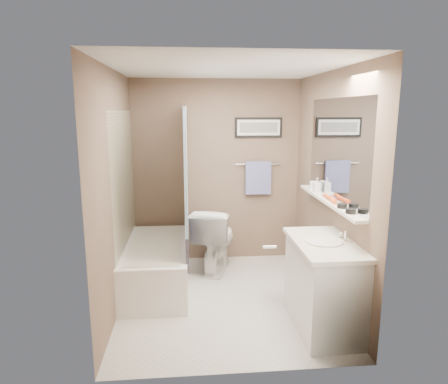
{
  "coord_description": "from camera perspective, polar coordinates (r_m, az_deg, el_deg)",
  "views": [
    {
      "loc": [
        -0.37,
        -3.98,
        2.0
      ],
      "look_at": [
        0.0,
        0.15,
        1.15
      ],
      "focal_mm": 32.0,
      "sensor_mm": 36.0,
      "label": 1
    }
  ],
  "objects": [
    {
      "name": "ground",
      "position": [
        4.47,
        0.18,
        -15.01
      ],
      "size": [
        2.5,
        2.5,
        0.0
      ],
      "primitive_type": "plane",
      "color": "beige",
      "rests_on": "ground"
    },
    {
      "name": "ceiling",
      "position": [
        4.01,
        0.2,
        17.03
      ],
      "size": [
        2.2,
        2.5,
        0.04
      ],
      "primitive_type": "cube",
      "color": "white",
      "rests_on": "wall_back"
    },
    {
      "name": "wall_back",
      "position": [
        5.28,
        -1.05,
        2.87
      ],
      "size": [
        2.2,
        0.04,
        2.4
      ],
      "primitive_type": "cube",
      "color": "brown",
      "rests_on": "ground"
    },
    {
      "name": "wall_front",
      "position": [
        2.88,
        2.47,
        -4.51
      ],
      "size": [
        2.2,
        0.04,
        2.4
      ],
      "primitive_type": "cube",
      "color": "brown",
      "rests_on": "ground"
    },
    {
      "name": "wall_left",
      "position": [
        4.12,
        -14.95,
        -0.01
      ],
      "size": [
        0.04,
        2.5,
        2.4
      ],
      "primitive_type": "cube",
      "color": "brown",
      "rests_on": "ground"
    },
    {
      "name": "wall_right",
      "position": [
        4.31,
        14.65,
        0.51
      ],
      "size": [
        0.04,
        2.5,
        2.4
      ],
      "primitive_type": "cube",
      "color": "brown",
      "rests_on": "ground"
    },
    {
      "name": "tile_surround",
      "position": [
        4.64,
        -13.95,
        -1.19
      ],
      "size": [
        0.02,
        1.55,
        2.0
      ],
      "primitive_type": "cube",
      "color": "tan",
      "rests_on": "wall_left"
    },
    {
      "name": "curtain_rod",
      "position": [
        4.48,
        -5.64,
        12.18
      ],
      "size": [
        0.02,
        1.55,
        0.02
      ],
      "primitive_type": "cylinder",
      "rotation": [
        1.57,
        0.0,
        0.0
      ],
      "color": "silver",
      "rests_on": "wall_left"
    },
    {
      "name": "curtain_upper",
      "position": [
        4.52,
        -5.47,
        3.91
      ],
      "size": [
        0.03,
        1.45,
        1.28
      ],
      "primitive_type": "cube",
      "color": "white",
      "rests_on": "curtain_rod"
    },
    {
      "name": "curtain_lower",
      "position": [
        4.7,
        -5.28,
        -6.06
      ],
      "size": [
        0.03,
        1.45,
        0.36
      ],
      "primitive_type": "cube",
      "color": "#282A4C",
      "rests_on": "curtain_rod"
    },
    {
      "name": "mirror",
      "position": [
        4.11,
        15.78,
        5.86
      ],
      "size": [
        0.02,
        1.6,
        1.0
      ],
      "primitive_type": "cube",
      "color": "silver",
      "rests_on": "wall_right"
    },
    {
      "name": "shelf",
      "position": [
        4.17,
        14.68,
        -1.24
      ],
      "size": [
        0.12,
        1.6,
        0.03
      ],
      "primitive_type": "cube",
      "color": "silver",
      "rests_on": "wall_right"
    },
    {
      "name": "towel_bar",
      "position": [
        5.32,
        4.89,
        3.98
      ],
      "size": [
        0.6,
        0.02,
        0.02
      ],
      "primitive_type": "cylinder",
      "rotation": [
        0.0,
        1.57,
        0.0
      ],
      "color": "silver",
      "rests_on": "wall_back"
    },
    {
      "name": "towel",
      "position": [
        5.33,
        4.89,
        2.04
      ],
      "size": [
        0.34,
        0.05,
        0.44
      ],
      "primitive_type": "cube",
      "color": "#959CD8",
      "rests_on": "towel_bar"
    },
    {
      "name": "art_frame",
      "position": [
        5.29,
        4.95,
        9.17
      ],
      "size": [
        0.62,
        0.02,
        0.26
      ],
      "primitive_type": "cube",
      "color": "black",
      "rests_on": "wall_back"
    },
    {
      "name": "art_mat",
      "position": [
        5.28,
        4.98,
        9.16
      ],
      "size": [
        0.56,
        0.0,
        0.2
      ],
      "primitive_type": "cube",
      "color": "white",
      "rests_on": "art_frame"
    },
    {
      "name": "art_image",
      "position": [
        5.28,
        4.98,
        9.16
      ],
      "size": [
        0.5,
        0.0,
        0.13
      ],
      "primitive_type": "cube",
      "color": "#595959",
      "rests_on": "art_mat"
    },
    {
      "name": "door",
      "position": [
        3.05,
        12.85,
        -7.81
      ],
      "size": [
        0.8,
        0.02,
        2.0
      ],
      "primitive_type": "cube",
      "color": "silver",
      "rests_on": "wall_front"
    },
    {
      "name": "door_handle",
      "position": [
        3.02,
        6.52,
        -7.82
      ],
      "size": [
        0.1,
        0.02,
        0.02
      ],
      "primitive_type": "cylinder",
      "rotation": [
        0.0,
        1.57,
        0.0
      ],
      "color": "silver",
      "rests_on": "door"
    },
    {
      "name": "bathtub",
      "position": [
        4.73,
        -9.52,
        -10.28
      ],
      "size": [
        0.7,
        1.5,
        0.5
      ],
      "primitive_type": "cube",
      "rotation": [
        0.0,
        0.0,
        -0.0
      ],
      "color": "white",
      "rests_on": "ground"
    },
    {
      "name": "tub_rim",
      "position": [
        4.65,
        -9.62,
        -7.41
      ],
      "size": [
        0.56,
        1.36,
        0.02
      ],
      "primitive_type": "cube",
      "color": "beige",
      "rests_on": "bathtub"
    },
    {
      "name": "toilet",
      "position": [
        5.08,
        -1.32,
        -6.64
      ],
      "size": [
        0.67,
        0.9,
        0.82
      ],
      "primitive_type": "imported",
      "rotation": [
        0.0,
        0.0,
        2.85
      ],
      "color": "white",
      "rests_on": "ground"
    },
    {
      "name": "vanity",
      "position": [
        3.89,
        14.02,
        -13.06
      ],
      "size": [
        0.51,
        0.9,
        0.8
      ],
      "primitive_type": "cube",
      "rotation": [
        0.0,
        0.0,
        0.01
      ],
      "color": "silver",
      "rests_on": "ground"
    },
    {
      "name": "countertop",
      "position": [
        3.73,
        14.19,
        -7.19
      ],
      "size": [
        0.54,
        0.96,
        0.04
      ],
      "primitive_type": "cube",
      "color": "beige",
      "rests_on": "vanity"
    },
    {
      "name": "sink_basin",
      "position": [
        3.72,
        14.07,
        -6.79
      ],
      "size": [
        0.34,
        0.34,
        0.01
      ],
      "primitive_type": "cylinder",
      "color": "silver",
      "rests_on": "countertop"
    },
    {
      "name": "faucet_spout",
      "position": [
        3.78,
        16.98,
        -6.01
      ],
      "size": [
        0.02,
        0.02,
        0.1
      ],
      "primitive_type": "cylinder",
      "color": "silver",
      "rests_on": "countertop"
    },
    {
      "name": "faucet_knob",
      "position": [
        3.87,
        16.41,
        -5.86
      ],
      "size": [
        0.05,
        0.05,
        0.05
      ],
      "primitive_type": "sphere",
      "color": "silver",
      "rests_on": "countertop"
    },
    {
      "name": "candle_bowl_near",
      "position": [
        3.66,
        17.64,
        -2.63
      ],
      "size": [
        0.09,
        0.09,
        0.04
      ],
      "primitive_type": "cylinder",
      "color": "black",
      "rests_on": "shelf"
    },
    {
      "name": "candle_bowl_far",
      "position": [
        3.84,
        16.51,
        -1.91
      ],
      "size": [
        0.09,
        0.09,
        0.04
      ],
      "primitive_type": "cylinder",
      "color": "black",
      "rests_on": "shelf"
    },
    {
      "name": "hair_brush_front",
      "position": [
        4.06,
        15.26,
        -1.09
      ],
      "size": [
        0.07,
        0.22,
        0.04
      ],
      "primitive_type": "cylinder",
      "rotation": [
        1.57,
        0.0,
        -0.13
      ],
      "color": "#E64F20",
      "rests_on": "shelf"
    },
    {
      "name": "hair_brush_back",
      "position": [
        4.17,
        14.68,
        -0.73
      ],
      "size": [
        0.04,
        0.22,
        0.04
      ],
      "primitive_type": "cylinder",
      "rotation": [
        1.57,
        0.0,
        0.02
      ],
      "color": "#BE451A",
      "rests_on": "shelf"
    },
    {
      "name": "pink_comb",
      "position": [
        4.29,
        14.11,
        -0.61
      ],
      "size": [
        0.03,
        0.16,
        0.01
      ],
      "primitive_type": "cube",
      "rotation": [
        0.0,
        0.0,
        -0.01
      ],
      "color": "pink",
      "rests_on": "shelf"
    },
    {
      "name": "glass_jar",
      "position": [
        4.63,
        12.64,
        0.91
      ],
      "size": [
        0.08,
        0.08,
        0.1
      ],
      "primitive_type": "cylinder",
      "color": "white",
      "rests_on": "shelf"
    },
    {
      "name": "soap_bottle",
      "position": [
        4.5,
        13.14,
        0.98
      ],
      "size": [
        0.07,
        0.08,
        0.16
      ],
      "primitive_type": "imported",
      "rotation": [
        0.0,
        0.0,
        -0.05
      ],
      "color": "#999999",
      "rests_on": "shelf"
    }
  ]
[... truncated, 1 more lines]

